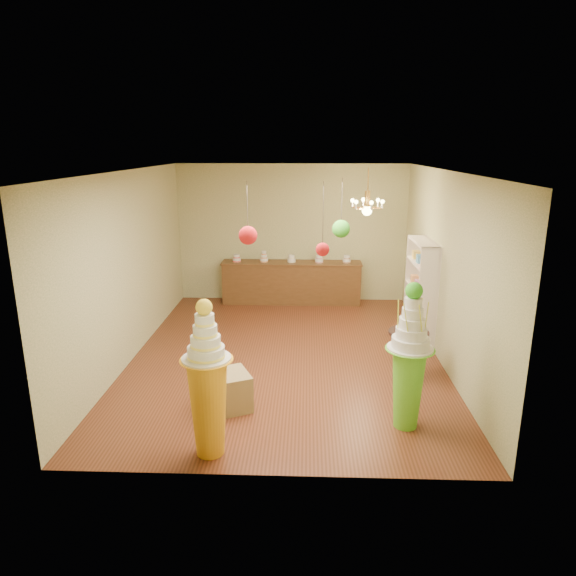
{
  "coord_description": "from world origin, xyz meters",
  "views": [
    {
      "loc": [
        0.34,
        -7.93,
        3.37
      ],
      "look_at": [
        0.04,
        0.0,
        1.16
      ],
      "focal_mm": 32.0,
      "sensor_mm": 36.0,
      "label": 1
    }
  ],
  "objects_px": {
    "pedestal_orange": "(208,394)",
    "sideboard": "(291,282)",
    "round_table": "(408,348)",
    "pedestal_green": "(409,369)"
  },
  "relations": [
    {
      "from": "pedestal_green",
      "to": "round_table",
      "type": "bearing_deg",
      "value": 79.29
    },
    {
      "from": "sideboard",
      "to": "pedestal_orange",
      "type": "bearing_deg",
      "value": -97.22
    },
    {
      "from": "pedestal_green",
      "to": "sideboard",
      "type": "bearing_deg",
      "value": 107.02
    },
    {
      "from": "pedestal_orange",
      "to": "sideboard",
      "type": "bearing_deg",
      "value": 82.78
    },
    {
      "from": "sideboard",
      "to": "round_table",
      "type": "xyz_separation_m",
      "value": [
        1.83,
        -3.81,
        0.01
      ]
    },
    {
      "from": "pedestal_green",
      "to": "round_table",
      "type": "height_order",
      "value": "pedestal_green"
    },
    {
      "from": "pedestal_orange",
      "to": "sideboard",
      "type": "height_order",
      "value": "pedestal_orange"
    },
    {
      "from": "pedestal_green",
      "to": "pedestal_orange",
      "type": "relative_size",
      "value": 1.02
    },
    {
      "from": "pedestal_orange",
      "to": "round_table",
      "type": "height_order",
      "value": "pedestal_orange"
    },
    {
      "from": "pedestal_orange",
      "to": "sideboard",
      "type": "distance_m",
      "value": 5.87
    }
  ]
}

